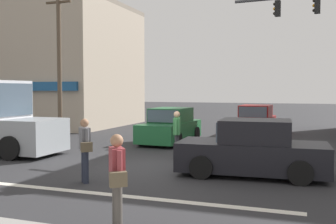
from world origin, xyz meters
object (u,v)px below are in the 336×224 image
(utility_pole_near_left, at_px, (59,63))
(pedestrian_foreground_with_bag, at_px, (117,177))
(pedestrian_mid_crossing, at_px, (177,132))
(sedan_approaching_near, at_px, (252,150))
(pedestrian_far_side, at_px, (85,146))
(sedan_crossing_center, at_px, (255,121))
(sedan_crossing_rightbound, at_px, (170,127))

(utility_pole_near_left, height_order, pedestrian_foreground_with_bag, utility_pole_near_left)
(utility_pole_near_left, distance_m, pedestrian_mid_crossing, 8.89)
(sedan_approaching_near, xyz_separation_m, pedestrian_foreground_with_bag, (-1.56, -5.23, 0.24))
(pedestrian_foreground_with_bag, xyz_separation_m, pedestrian_mid_crossing, (-1.25, 6.99, -0.00))
(sedan_approaching_near, bearing_deg, pedestrian_far_side, -149.40)
(utility_pole_near_left, relative_size, pedestrian_mid_crossing, 4.28)
(sedan_approaching_near, relative_size, pedestrian_foreground_with_bag, 2.51)
(sedan_crossing_center, relative_size, pedestrian_mid_crossing, 2.49)
(sedan_crossing_center, distance_m, pedestrian_mid_crossing, 8.67)
(sedan_crossing_rightbound, height_order, pedestrian_foreground_with_bag, pedestrian_foreground_with_bag)
(pedestrian_foreground_with_bag, bearing_deg, sedan_approaching_near, 73.34)
(sedan_crossing_rightbound, relative_size, pedestrian_foreground_with_bag, 2.49)
(sedan_crossing_rightbound, bearing_deg, pedestrian_far_side, -86.53)
(pedestrian_mid_crossing, height_order, pedestrian_far_side, same)
(pedestrian_foreground_with_bag, relative_size, pedestrian_mid_crossing, 1.00)
(sedan_crossing_center, bearing_deg, pedestrian_foreground_with_bag, -91.38)
(sedan_approaching_near, relative_size, pedestrian_mid_crossing, 2.51)
(pedestrian_far_side, bearing_deg, utility_pole_near_left, 128.40)
(pedestrian_foreground_with_bag, height_order, pedestrian_far_side, same)
(utility_pole_near_left, bearing_deg, sedan_approaching_near, -28.80)
(sedan_crossing_center, bearing_deg, utility_pole_near_left, -153.22)
(sedan_crossing_center, xyz_separation_m, sedan_crossing_rightbound, (-3.26, -4.54, 0.00))
(utility_pole_near_left, relative_size, pedestrian_far_side, 4.28)
(sedan_crossing_center, xyz_separation_m, pedestrian_mid_crossing, (-1.63, -8.51, 0.24))
(sedan_approaching_near, xyz_separation_m, pedestrian_mid_crossing, (-2.82, 1.76, 0.24))
(utility_pole_near_left, xyz_separation_m, sedan_approaching_near, (10.31, -5.67, -3.01))
(sedan_approaching_near, xyz_separation_m, sedan_crossing_rightbound, (-4.45, 5.73, 0.00))
(utility_pole_near_left, bearing_deg, pedestrian_mid_crossing, -27.54)
(pedestrian_foreground_with_bag, bearing_deg, sedan_crossing_rightbound, 104.76)
(sedan_approaching_near, distance_m, pedestrian_foreground_with_bag, 5.46)
(sedan_crossing_rightbound, distance_m, pedestrian_far_side, 8.09)
(utility_pole_near_left, height_order, sedan_crossing_center, utility_pole_near_left)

